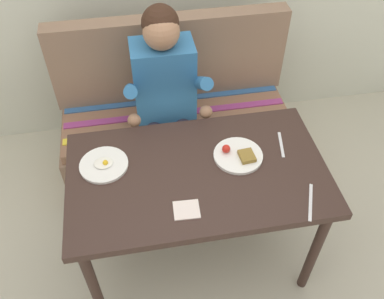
{
  "coord_description": "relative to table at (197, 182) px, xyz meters",
  "views": [
    {
      "loc": [
        -0.24,
        -1.23,
        2.18
      ],
      "look_at": [
        0.0,
        0.15,
        0.72
      ],
      "focal_mm": 38.8,
      "sensor_mm": 36.0,
      "label": 1
    }
  ],
  "objects": [
    {
      "name": "couch",
      "position": [
        0.0,
        0.76,
        -0.32
      ],
      "size": [
        1.44,
        0.56,
        1.0
      ],
      "color": "#826550",
      "rests_on": "ground"
    },
    {
      "name": "knife",
      "position": [
        0.45,
        -0.26,
        0.08
      ],
      "size": [
        0.09,
        0.19,
        0.0
      ],
      "primitive_type": "cube",
      "rotation": [
        0.0,
        0.0,
        -0.39
      ],
      "color": "silver",
      "rests_on": "table"
    },
    {
      "name": "ground_plane",
      "position": [
        0.0,
        0.0,
        -0.65
      ],
      "size": [
        8.0,
        8.0,
        0.0
      ],
      "primitive_type": "plane",
      "color": "#B8B59F"
    },
    {
      "name": "person",
      "position": [
        -0.07,
        0.59,
        0.09
      ],
      "size": [
        0.45,
        0.61,
        1.21
      ],
      "color": "teal",
      "rests_on": "ground"
    },
    {
      "name": "fork",
      "position": [
        0.43,
        0.1,
        0.08
      ],
      "size": [
        0.05,
        0.17,
        0.0
      ],
      "primitive_type": "cube",
      "rotation": [
        0.0,
        0.0,
        -0.2
      ],
      "color": "silver",
      "rests_on": "table"
    },
    {
      "name": "table",
      "position": [
        0.0,
        0.0,
        0.0
      ],
      "size": [
        1.2,
        0.7,
        0.73
      ],
      "color": "#34231D",
      "rests_on": "ground"
    },
    {
      "name": "napkin",
      "position": [
        -0.09,
        -0.21,
        0.09
      ],
      "size": [
        0.12,
        0.1,
        0.01
      ],
      "primitive_type": "cube",
      "rotation": [
        0.0,
        0.0,
        -0.05
      ],
      "color": "silver",
      "rests_on": "table"
    },
    {
      "name": "plate_breakfast",
      "position": [
        0.21,
        0.05,
        0.09
      ],
      "size": [
        0.23,
        0.23,
        0.05
      ],
      "color": "white",
      "rests_on": "table"
    },
    {
      "name": "plate_eggs",
      "position": [
        -0.42,
        0.11,
        0.09
      ],
      "size": [
        0.23,
        0.23,
        0.04
      ],
      "color": "white",
      "rests_on": "table"
    }
  ]
}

